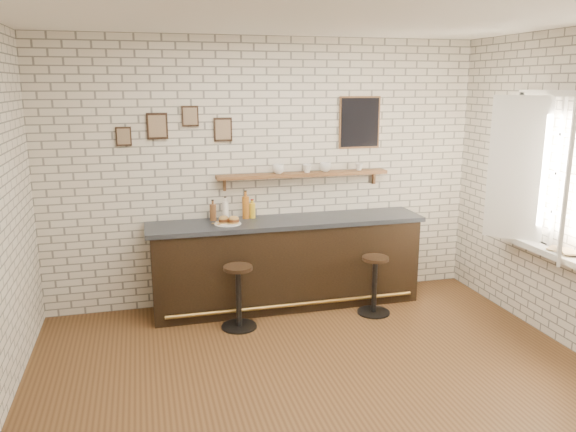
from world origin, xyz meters
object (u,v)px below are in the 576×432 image
at_px(ciabatta_sandwich, 229,220).
at_px(bitters_bottle_amber, 246,207).
at_px(bitters_bottle_brown, 213,212).
at_px(shelf_cup_c, 325,167).
at_px(shelf_cup_a, 278,169).
at_px(book_upper, 561,251).
at_px(sandwich_plate, 228,224).
at_px(shelf_cup_d, 359,167).
at_px(bitters_bottle_white, 226,210).
at_px(condiment_bottle_yellow, 252,210).
at_px(bar_stool_right, 375,283).
at_px(bar_stool_left, 239,295).
at_px(shelf_cup_b, 307,168).
at_px(bar_counter, 287,263).
at_px(book_lower, 559,252).

height_order(ciabatta_sandwich, bitters_bottle_amber, bitters_bottle_amber).
distance_m(bitters_bottle_brown, shelf_cup_c, 1.39).
height_order(bitters_bottle_brown, shelf_cup_a, shelf_cup_a).
bearing_deg(book_upper, sandwich_plate, -179.84).
distance_m(sandwich_plate, shelf_cup_d, 1.70).
xyz_separation_m(bitters_bottle_white, shelf_cup_c, (1.17, 0.03, 0.44)).
relative_size(condiment_bottle_yellow, shelf_cup_c, 1.61).
bearing_deg(bitters_bottle_brown, sandwich_plate, -58.68).
bearing_deg(bitters_bottle_brown, shelf_cup_c, 1.12).
bearing_deg(bar_stool_right, book_upper, -40.86).
height_order(bar_stool_left, bar_stool_right, bar_stool_left).
bearing_deg(ciabatta_sandwich, bitters_bottle_amber, 43.24).
bearing_deg(sandwich_plate, shelf_cup_d, 8.53).
height_order(condiment_bottle_yellow, shelf_cup_b, shelf_cup_b).
relative_size(bitters_bottle_white, shelf_cup_a, 1.94).
distance_m(ciabatta_sandwich, bitters_bottle_amber, 0.32).
bearing_deg(bitters_bottle_brown, bar_stool_right, -21.74).
height_order(shelf_cup_c, book_upper, shelf_cup_c).
xyz_separation_m(bar_stool_left, shelf_cup_b, (0.94, 0.68, 1.19)).
bearing_deg(shelf_cup_c, ciabatta_sandwich, 134.88).
bearing_deg(bitters_bottle_brown, bar_counter, -12.35).
bearing_deg(shelf_cup_b, book_upper, -92.77).
height_order(bar_counter, condiment_bottle_yellow, condiment_bottle_yellow).
distance_m(bar_counter, sandwich_plate, 0.84).
distance_m(condiment_bottle_yellow, bar_stool_right, 1.58).
xyz_separation_m(bar_stool_left, bar_stool_right, (1.51, -0.01, -0.01)).
bearing_deg(shelf_cup_b, sandwich_plate, 145.18).
relative_size(bar_stool_right, shelf_cup_c, 4.84).
distance_m(condiment_bottle_yellow, shelf_cup_d, 1.36).
relative_size(bitters_bottle_white, condiment_bottle_yellow, 1.21).
relative_size(bitters_bottle_amber, bar_stool_right, 0.49).
relative_size(bitters_bottle_brown, book_lower, 1.00).
bearing_deg(bitters_bottle_white, book_lower, -32.04).
distance_m(condiment_bottle_yellow, book_lower, 3.16).
bearing_deg(book_upper, ciabatta_sandwich, -179.93).
distance_m(bitters_bottle_amber, shelf_cup_a, 0.57).
xyz_separation_m(bar_counter, shelf_cup_c, (0.51, 0.20, 1.05)).
height_order(sandwich_plate, book_lower, sandwich_plate).
bearing_deg(bar_stool_left, shelf_cup_a, 48.77).
height_order(bitters_bottle_brown, bitters_bottle_white, bitters_bottle_white).
height_order(bar_counter, bitters_bottle_brown, bitters_bottle_brown).
bearing_deg(book_lower, sandwich_plate, 118.45).
bearing_deg(shelf_cup_d, condiment_bottle_yellow, -165.89).
distance_m(bitters_bottle_white, bitters_bottle_amber, 0.23).
bearing_deg(sandwich_plate, bitters_bottle_white, 87.46).
bearing_deg(sandwich_plate, condiment_bottle_yellow, 34.33).
height_order(ciabatta_sandwich, bitters_bottle_brown, bitters_bottle_brown).
distance_m(ciabatta_sandwich, bar_stool_right, 1.75).
relative_size(shelf_cup_a, book_lower, 0.58).
xyz_separation_m(shelf_cup_d, book_lower, (1.30, -1.83, -0.60)).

